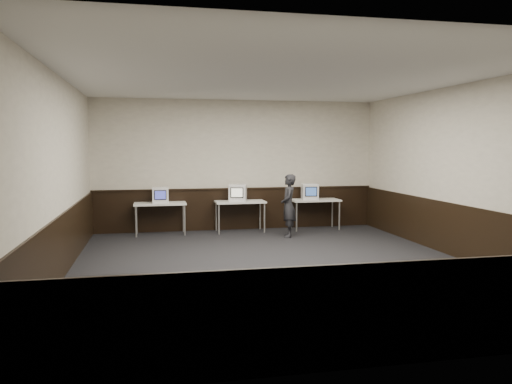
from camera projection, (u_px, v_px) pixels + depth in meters
floor at (276, 267)px, 8.60m from camera, size 8.00×8.00×0.00m
ceiling at (277, 78)px, 8.30m from camera, size 8.00×8.00×0.00m
back_wall at (237, 165)px, 12.35m from camera, size 7.00×0.00×7.00m
front_wall at (383, 198)px, 4.55m from camera, size 7.00×0.00×7.00m
left_wall at (58, 177)px, 7.74m from camera, size 0.00×8.00×8.00m
right_wall at (461, 172)px, 9.16m from camera, size 0.00×8.00×8.00m
wainscot_back at (237, 209)px, 12.43m from camera, size 6.98×0.04×1.00m
wainscot_front at (379, 315)px, 4.67m from camera, size 6.98×0.04×1.00m
wainscot_left at (62, 246)px, 7.85m from camera, size 0.04×7.98×1.00m
wainscot_right at (458, 231)px, 9.26m from camera, size 0.04×7.98×1.00m
wainscot_rail at (238, 189)px, 12.37m from camera, size 6.98×0.06×0.04m
desk_left at (160, 206)px, 11.66m from camera, size 1.20×0.60×0.75m
desk_center at (240, 204)px, 12.05m from camera, size 1.20×0.60×0.75m
desk_right at (315, 202)px, 12.43m from camera, size 1.20×0.60×0.75m
emac_left at (160, 195)px, 11.62m from camera, size 0.38×0.41×0.37m
emac_center at (238, 193)px, 11.99m from camera, size 0.51×0.52×0.41m
emac_right at (310, 192)px, 12.36m from camera, size 0.45×0.47×0.39m
person at (288, 206)px, 11.36m from camera, size 0.45×0.59×1.43m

